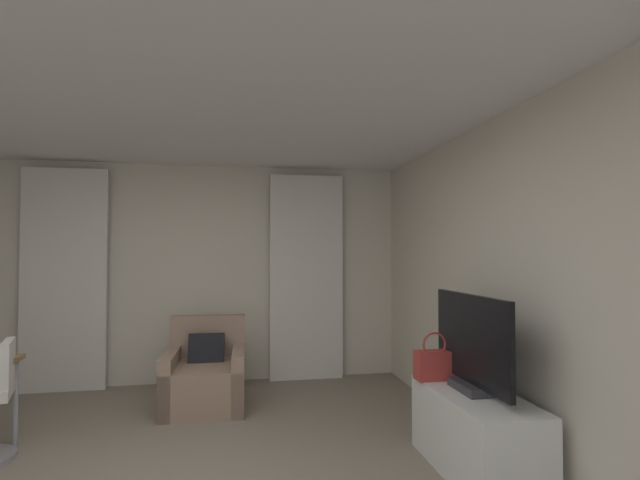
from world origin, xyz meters
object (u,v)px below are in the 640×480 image
tv_console (476,433)px  handbag_primary (435,364)px  tv_flatscreen (471,346)px  armchair (205,377)px

tv_console → handbag_primary: size_ratio=3.01×
tv_console → handbag_primary: bearing=109.1°
tv_flatscreen → handbag_primary: 0.41m
tv_flatscreen → tv_console: bearing=-90.0°
armchair → tv_flatscreen: size_ratio=0.87×
tv_console → tv_flatscreen: bearing=90.0°
armchair → handbag_primary: handbag_primary is taller
armchair → tv_console: size_ratio=0.79×
tv_flatscreen → handbag_primary: bearing=111.7°
tv_flatscreen → armchair: bearing=138.3°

